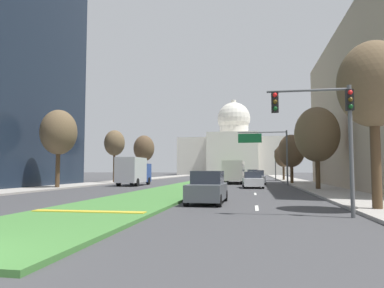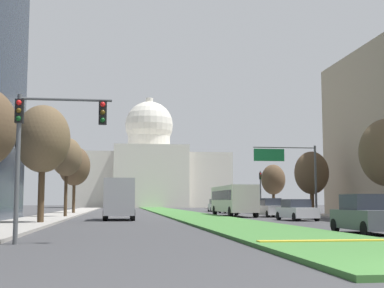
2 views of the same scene
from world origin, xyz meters
TOP-DOWN VIEW (x-y plane):
  - ground_plane at (0.00, 61.82)m, footprint 272.00×272.00m
  - grass_median at (0.00, 55.64)m, footprint 5.30×111.27m
  - median_curb_nose at (0.00, 8.02)m, footprint 4.77×0.50m
  - lane_dashes_right at (6.78, 30.48)m, footprint 0.16×34.53m
  - sidewalk_left at (-12.92, 49.46)m, footprint 4.00×111.27m
  - sidewalk_right at (12.92, 49.46)m, footprint 4.00×111.27m
  - capitol_building at (0.00, 122.77)m, footprint 38.48×22.09m
  - traffic_light_near_left at (-9.57, 9.83)m, footprint 3.34×0.35m
  - traffic_light_far_right at (10.42, 56.12)m, footprint 0.28×0.35m
  - overhead_guide_sign at (8.41, 37.44)m, footprint 5.85×0.20m
  - street_tree_left_mid at (-11.85, 25.84)m, footprint 3.48×3.48m
  - street_tree_left_far at (-11.67, 39.47)m, footprint 2.74×2.74m
  - street_tree_right_far at (11.47, 40.83)m, footprint 3.31×3.31m
  - street_tree_left_distant at (-12.21, 54.32)m, footprint 3.64×3.64m
  - street_tree_right_distant at (11.61, 54.57)m, footprint 2.93×2.93m
  - sedan_lead_stopped at (4.14, 13.85)m, footprint 1.96×4.27m
  - sedan_midblock at (6.58, 30.85)m, footprint 2.22×4.35m
  - sedan_distant at (7.16, 40.28)m, footprint 1.98×4.44m
  - sedan_far_horizon at (6.57, 56.97)m, footprint 2.04×4.68m
  - sedan_very_far at (6.58, 66.45)m, footprint 2.16×4.49m
  - box_truck_delivery at (-6.95, 33.73)m, footprint 2.40×6.40m
  - city_bus at (4.14, 42.84)m, footprint 2.62×11.00m

SIDE VIEW (x-z plane):
  - ground_plane at x=0.00m, z-range 0.00..0.00m
  - lane_dashes_right at x=6.78m, z-range 0.00..0.01m
  - grass_median at x=0.00m, z-range 0.00..0.14m
  - sidewalk_left at x=-12.92m, z-range 0.00..0.15m
  - sidewalk_right at x=12.92m, z-range 0.00..0.15m
  - median_curb_nose at x=0.00m, z-range 0.14..0.18m
  - sedan_midblock at x=6.58m, z-range -0.05..1.58m
  - sedan_distant at x=7.16m, z-range -0.06..1.69m
  - sedan_lead_stopped at x=4.14m, z-range -0.06..1.72m
  - sedan_very_far at x=6.58m, z-range -0.06..1.73m
  - sedan_far_horizon at x=6.57m, z-range -0.06..1.76m
  - box_truck_delivery at x=-6.95m, z-range 0.08..3.28m
  - city_bus at x=4.14m, z-range 0.29..3.24m
  - traffic_light_far_right at x=10.42m, z-range 0.71..5.91m
  - traffic_light_near_left at x=-9.57m, z-range 1.20..6.40m
  - street_tree_right_distant at x=11.61m, z-range 1.11..7.05m
  - street_tree_right_far at x=11.47m, z-range 1.05..7.33m
  - overhead_guide_sign at x=8.41m, z-range 1.41..7.91m
  - street_tree_left_far at x=-11.67m, z-range 1.80..8.93m
  - street_tree_left_mid at x=-11.85m, z-range 1.60..9.22m
  - street_tree_left_distant at x=-12.21m, z-range 1.61..9.43m
  - capitol_building at x=0.00m, z-range -4.71..22.42m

